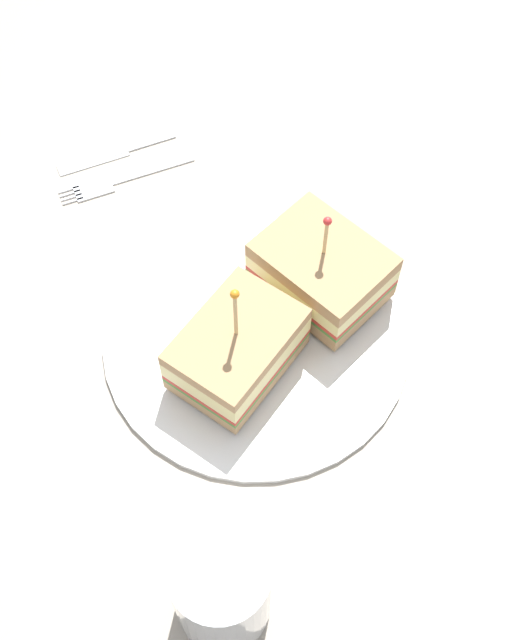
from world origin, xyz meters
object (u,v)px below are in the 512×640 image
object	(u,v)px
sandwich_half_back	(240,350)
drink_glass	(222,591)
sandwich_half_front	(322,270)
plate	(256,335)
knife	(111,154)
fork	(112,182)

from	to	relation	value
sandwich_half_back	drink_glass	distance (cm)	18.73
sandwich_half_front	sandwich_half_back	size ratio (longest dim) A/B	1.08
plate	sandwich_half_front	world-z (taller)	sandwich_half_front
sandwich_half_front	knife	xyz separation A→B (cm)	(-24.85, 5.52, -3.42)
plate	sandwich_half_back	bearing A→B (deg)	-85.89
plate	knife	bearing A→B (deg)	151.29
plate	knife	distance (cm)	25.06
sandwich_half_back	sandwich_half_front	bearing A→B (deg)	75.07
plate	knife	world-z (taller)	plate
knife	sandwich_half_back	bearing A→B (deg)	-34.69
plate	sandwich_half_front	bearing A→B (deg)	66.24
fork	drink_glass	bearing A→B (deg)	-46.72
knife	drink_glass	bearing A→B (deg)	-47.49
sandwich_half_front	drink_glass	distance (cm)	27.43
plate	drink_glass	xyz separation A→B (cm)	(7.81, -20.46, 3.59)
plate	sandwich_half_back	xyz separation A→B (cm)	(0.24, -3.34, 3.03)
sandwich_half_front	drink_glass	xyz separation A→B (cm)	(4.94, -26.98, 0.49)
sandwich_half_front	fork	distance (cm)	23.22
plate	sandwich_half_front	size ratio (longest dim) A/B	2.13
sandwich_half_back	fork	world-z (taller)	sandwich_half_back
sandwich_half_back	knife	distance (cm)	27.23
sandwich_half_front	sandwich_half_back	bearing A→B (deg)	-104.93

